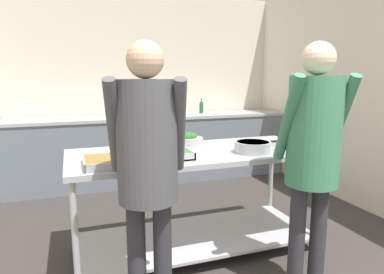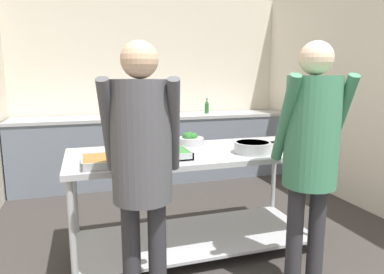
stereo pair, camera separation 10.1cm
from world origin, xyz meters
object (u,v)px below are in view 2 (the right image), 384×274
(serving_tray_roast, at_px, (165,154))
(sauce_pan, at_px, (253,147))
(broccoli_bowl, at_px, (190,140))
(serving_tray_vegetables, at_px, (110,161))
(guest_serving_right, at_px, (311,144))
(guest_serving_left, at_px, (142,154))
(plate_stack, at_px, (280,143))
(water_bottle, at_px, (207,107))

(serving_tray_roast, xyz_separation_m, sauce_pan, (0.70, -0.06, 0.02))
(broccoli_bowl, xyz_separation_m, sauce_pan, (0.37, -0.47, 0.00))
(serving_tray_vegetables, relative_size, sauce_pan, 0.88)
(broccoli_bowl, height_order, guest_serving_right, guest_serving_right)
(guest_serving_left, distance_m, guest_serving_right, 1.07)
(serving_tray_vegetables, xyz_separation_m, sauce_pan, (1.11, 0.02, 0.02))
(serving_tray_vegetables, height_order, broccoli_bowl, broccoli_bowl)
(plate_stack, height_order, guest_serving_left, guest_serving_left)
(plate_stack, distance_m, guest_serving_left, 1.49)
(broccoli_bowl, bearing_deg, plate_stack, -21.13)
(serving_tray_roast, relative_size, sauce_pan, 0.85)
(serving_tray_roast, xyz_separation_m, broccoli_bowl, (0.33, 0.41, 0.02))
(sauce_pan, distance_m, water_bottle, 2.39)
(water_bottle, bearing_deg, guest_serving_left, -116.79)
(serving_tray_vegetables, bearing_deg, guest_serving_left, -71.76)
(serving_tray_vegetables, height_order, serving_tray_roast, same)
(plate_stack, bearing_deg, water_bottle, 87.37)
(serving_tray_vegetables, distance_m, guest_serving_left, 0.50)
(serving_tray_vegetables, height_order, water_bottle, water_bottle)
(water_bottle, bearing_deg, broccoli_bowl, -114.07)
(sauce_pan, height_order, guest_serving_right, guest_serving_right)
(broccoli_bowl, bearing_deg, guest_serving_right, -65.45)
(serving_tray_roast, height_order, plate_stack, serving_tray_roast)
(serving_tray_vegetables, distance_m, plate_stack, 1.49)
(plate_stack, relative_size, water_bottle, 1.08)
(sauce_pan, distance_m, plate_stack, 0.41)
(guest_serving_left, bearing_deg, plate_stack, 26.70)
(water_bottle, bearing_deg, plate_stack, -92.63)
(serving_tray_roast, xyz_separation_m, water_bottle, (1.17, 2.28, 0.14))
(sauce_pan, xyz_separation_m, guest_serving_left, (-0.96, -0.48, 0.11))
(serving_tray_vegetables, distance_m, water_bottle, 2.84)
(water_bottle, bearing_deg, guest_serving_right, -96.95)
(serving_tray_roast, distance_m, guest_serving_right, 1.05)
(serving_tray_roast, height_order, water_bottle, water_bottle)
(plate_stack, height_order, guest_serving_right, guest_serving_right)
(broccoli_bowl, bearing_deg, serving_tray_roast, -129.00)
(serving_tray_vegetables, height_order, guest_serving_right, guest_serving_right)
(serving_tray_vegetables, bearing_deg, plate_stack, 8.01)
(sauce_pan, relative_size, guest_serving_left, 0.26)
(sauce_pan, relative_size, water_bottle, 2.00)
(broccoli_bowl, distance_m, plate_stack, 0.79)
(sauce_pan, xyz_separation_m, plate_stack, (0.37, 0.19, -0.02))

